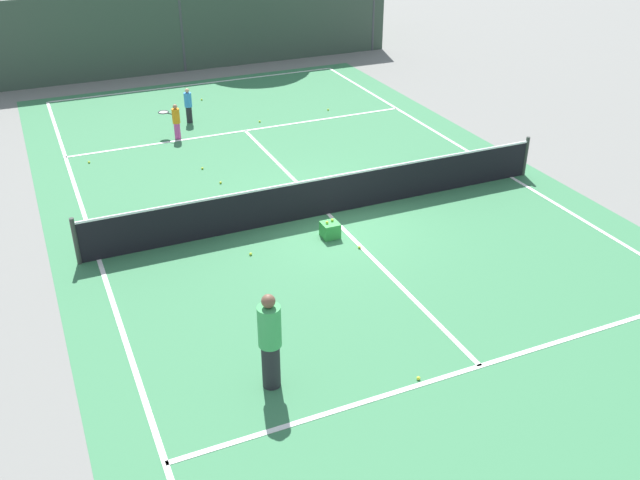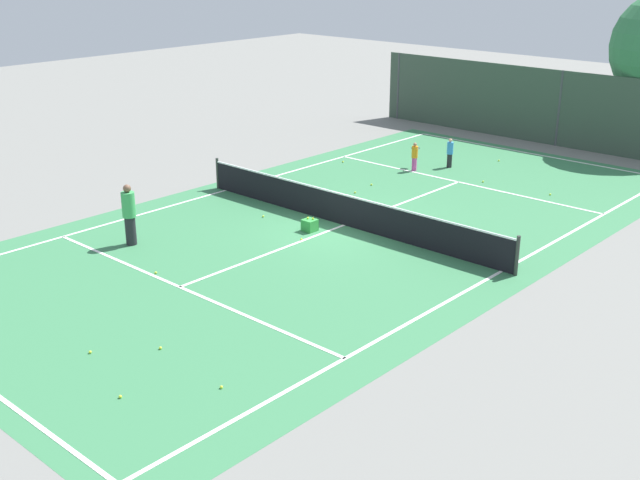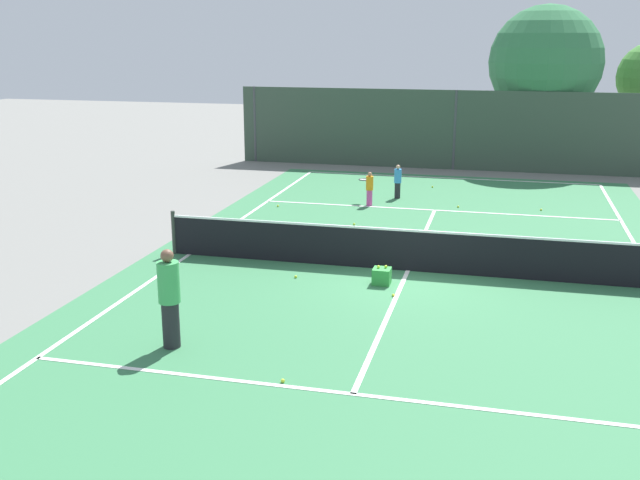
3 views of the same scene
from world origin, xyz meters
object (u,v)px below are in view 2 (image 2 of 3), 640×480
object	(u,v)px
tennis_ball_1	(355,192)
tennis_ball_2	(388,212)
tennis_ball_10	(499,161)
tennis_ball_9	(221,387)
ball_crate	(310,225)
player_1	(415,156)
tennis_ball_6	(160,348)
tennis_ball_4	(343,162)
tennis_ball_7	(301,239)
tennis_ball_13	(371,185)
player_0	(450,153)
tennis_ball_12	(120,397)
tennis_ball_0	(550,194)
tennis_ball_11	(483,182)
tennis_ball_8	(156,273)
tennis_ball_5	(90,352)
tennis_ball_3	(263,216)
player_2	(129,214)

from	to	relation	value
tennis_ball_1	tennis_ball_2	xyz separation A→B (m)	(2.14, -0.93, 0.00)
tennis_ball_1	tennis_ball_10	distance (m)	7.35
tennis_ball_9	tennis_ball_1	bearing A→B (deg)	118.57
ball_crate	tennis_ball_9	xyz separation A→B (m)	(4.93, -7.84, -0.15)
tennis_ball_2	ball_crate	bearing A→B (deg)	-103.11
player_1	tennis_ball_6	bearing A→B (deg)	-73.85
ball_crate	tennis_ball_1	xyz separation A→B (m)	(-1.46, 3.89, -0.15)
tennis_ball_4	tennis_ball_6	bearing A→B (deg)	-63.36
tennis_ball_7	tennis_ball_13	world-z (taller)	same
tennis_ball_13	tennis_ball_10	bearing A→B (deg)	74.77
player_0	tennis_ball_6	size ratio (longest dim) A/B	17.23
player_0	tennis_ball_1	distance (m)	5.17
ball_crate	player_0	bearing A→B (deg)	96.11
tennis_ball_9	tennis_ball_12	world-z (taller)	same
tennis_ball_0	player_1	bearing A→B (deg)	-174.32
tennis_ball_10	tennis_ball_13	xyz separation A→B (m)	(-1.65, -6.06, 0.00)
tennis_ball_11	tennis_ball_10	bearing A→B (deg)	110.30
player_1	tennis_ball_9	world-z (taller)	player_1
tennis_ball_2	tennis_ball_8	size ratio (longest dim) A/B	1.00
tennis_ball_4	tennis_ball_5	distance (m)	16.76
tennis_ball_7	tennis_ball_10	world-z (taller)	same
tennis_ball_3	tennis_ball_11	distance (m)	8.69
tennis_ball_4	tennis_ball_11	world-z (taller)	same
tennis_ball_10	tennis_ball_11	size ratio (longest dim) A/B	1.00
player_1	tennis_ball_5	xyz separation A→B (m)	(3.49, -16.48, -0.54)
tennis_ball_7	tennis_ball_11	size ratio (longest dim) A/B	1.00
ball_crate	tennis_ball_5	xyz separation A→B (m)	(1.79, -8.77, -0.15)
tennis_ball_4	tennis_ball_3	bearing A→B (deg)	-69.68
tennis_ball_0	tennis_ball_6	distance (m)	15.93
player_2	tennis_ball_12	world-z (taller)	player_2
tennis_ball_1	tennis_ball_7	size ratio (longest dim) A/B	1.00
tennis_ball_0	tennis_ball_6	bearing A→B (deg)	-93.38
player_0	tennis_ball_13	distance (m)	4.07
player_0	player_2	world-z (taller)	player_2
ball_crate	tennis_ball_8	xyz separation A→B (m)	(-0.72, -5.18, -0.15)
ball_crate	tennis_ball_12	bearing A→B (deg)	-68.12
ball_crate	tennis_ball_10	distance (m)	11.09
tennis_ball_0	tennis_ball_9	xyz separation A→B (m)	(1.24, -16.08, 0.00)
tennis_ball_6	tennis_ball_8	distance (m)	4.26
tennis_ball_2	tennis_ball_5	xyz separation A→B (m)	(1.10, -11.72, 0.00)
player_0	tennis_ball_12	world-z (taller)	player_0
player_2	tennis_ball_2	size ratio (longest dim) A/B	27.19
player_0	tennis_ball_8	xyz separation A→B (m)	(0.24, -14.18, -0.55)
player_2	ball_crate	bearing A→B (deg)	54.82
tennis_ball_5	tennis_ball_10	world-z (taller)	same
tennis_ball_2	tennis_ball_7	distance (m)	3.73
tennis_ball_5	player_2	bearing A→B (deg)	137.20
tennis_ball_6	tennis_ball_12	bearing A→B (deg)	-59.36
tennis_ball_4	tennis_ball_6	xyz separation A→B (m)	(7.23, -14.42, 0.00)
tennis_ball_3	tennis_ball_7	bearing A→B (deg)	-16.65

